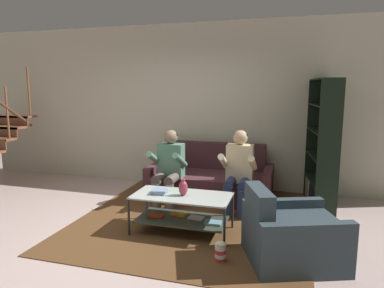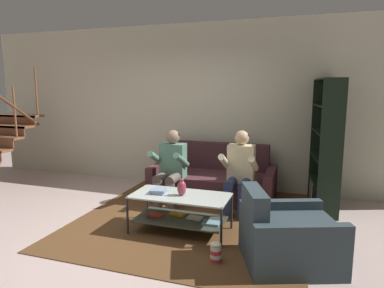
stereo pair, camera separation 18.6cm
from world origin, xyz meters
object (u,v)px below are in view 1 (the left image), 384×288
Objects in this scene: couch at (211,180)px; person_seated_right at (239,169)px; vase at (183,188)px; bookshelf at (324,153)px; armchair at (291,236)px; coffee_table at (183,208)px; book_stack at (160,192)px; person_seated_left at (169,165)px; popcorn_tub at (220,252)px.

couch is 0.85m from person_seated_right.
couch is 1.53m from vase.
armchair is at bearing -102.89° from bookshelf.
armchair is (1.28, -0.37, -0.30)m from vase.
bookshelf reaches higher than coffee_table.
couch is 9.50× the size of book_stack.
coffee_table is at bearing -90.83° from couch.
bookshelf is at bearing 2.97° from couch.
person_seated_left is at bearing -179.84° from person_seated_right.
person_seated_left reaches higher than vase.
bookshelf reaches higher than person_seated_left.
popcorn_tub is (0.89, -0.56, -0.40)m from book_stack.
person_seated_left is 1.06m from person_seated_right.
bookshelf reaches higher than book_stack.
couch reaches higher than book_stack.
person_seated_right is at bearing 91.75° from popcorn_tub.
book_stack is at bearing -101.69° from couch.
vase is at bearing -119.97° from person_seated_right.
book_stack is (-0.31, -1.51, 0.23)m from couch.
bookshelf reaches higher than couch.
person_seated_right is 5.70× the size of book_stack.
armchair is at bearing -55.88° from couch.
armchair reaches higher than book_stack.
book_stack is 0.18× the size of armchair.
couch is 1.67× the size of person_seated_right.
coffee_table is 1.06× the size of armchair.
coffee_table is (0.51, -0.92, -0.31)m from person_seated_left.
popcorn_tub is (-0.69, -0.20, -0.17)m from armchair.
vase is 0.18× the size of armchair.
popcorn_tub is (-1.14, -2.16, -0.70)m from bookshelf.
book_stack is 2.60m from bookshelf.
person_seated_right is at bearing 48.39° from book_stack.
vase is 0.11× the size of bookshelf.
bookshelf is (1.72, 1.58, 0.24)m from vase.
popcorn_tub is (0.60, -0.59, -0.21)m from coffee_table.
couch is 9.35× the size of popcorn_tub.
popcorn_tub is (0.58, -2.07, -0.17)m from couch.
armchair is 5.38× the size of popcorn_tub.
book_stack is (-0.84, -0.95, -0.13)m from person_seated_right.
armchair reaches higher than vase.
person_seated_right is 1.08m from vase.
book_stack is at bearing 147.65° from popcorn_tub.
coffee_table is 5.71× the size of popcorn_tub.
book_stack is at bearing -131.61° from person_seated_right.
book_stack is 0.11× the size of bookshelf.
bookshelf is 2.08m from armchair.
book_stack is at bearing 167.21° from armchair.
person_seated_right is 0.62× the size of bookshelf.
vase is at bearing 2.94° from book_stack.
book_stack reaches higher than popcorn_tub.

